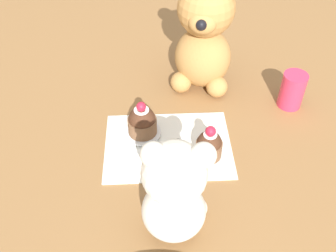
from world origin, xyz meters
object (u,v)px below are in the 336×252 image
teddy_bear_tan (204,36)px  cupcake_near_cream_bear (209,145)px  teddy_bear_cream (177,193)px  cupcake_near_tan_bear (142,122)px  juice_glass (292,90)px  saucer_plate (143,132)px

teddy_bear_tan → cupcake_near_cream_bear: bearing=-77.9°
teddy_bear_cream → cupcake_near_cream_bear: (-0.07, -0.16, -0.07)m
cupcake_near_cream_bear → cupcake_near_tan_bear: size_ratio=0.97×
teddy_bear_tan → cupcake_near_cream_bear: size_ratio=3.51×
juice_glass → saucer_plate: bearing=14.1°
saucer_plate → juice_glass: size_ratio=0.92×
cupcake_near_tan_bear → cupcake_near_cream_bear: bearing=153.0°
saucer_plate → teddy_bear_tan: bearing=-129.5°
teddy_bear_tan → teddy_bear_cream: bearing=-87.4°
teddy_bear_cream → cupcake_near_tan_bear: (0.05, -0.22, -0.06)m
teddy_bear_tan → saucer_plate: size_ratio=3.51×
saucer_plate → cupcake_near_tan_bear: 0.03m
cupcake_near_tan_bear → saucer_plate: bearing=0.0°
teddy_bear_cream → juice_glass: teddy_bear_cream is taller
cupcake_near_cream_bear → saucer_plate: 0.14m
teddy_bear_tan → saucer_plate: bearing=-115.0°
cupcake_near_tan_bear → juice_glass: cupcake_near_tan_bear is taller
saucer_plate → juice_glass: 0.34m
teddy_bear_cream → saucer_plate: (0.05, -0.22, -0.09)m
saucer_plate → juice_glass: juice_glass is taller
saucer_plate → cupcake_near_tan_bear: bearing=0.0°
teddy_bear_cream → cupcake_near_tan_bear: teddy_bear_cream is taller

